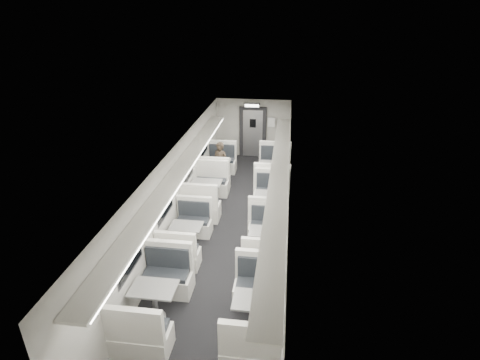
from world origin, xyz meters
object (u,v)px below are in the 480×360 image
(booth_left_a, at_px, (218,170))
(booth_right_c, at_px, (265,242))
(booth_left_c, at_px, (187,237))
(booth_right_d, at_px, (256,315))
(booth_right_a, at_px, (273,174))
(booth_left_b, at_px, (206,193))
(booth_right_b, at_px, (269,205))
(vestibule_door, at_px, (253,133))
(booth_left_d, at_px, (155,302))
(passenger, at_px, (220,164))
(exit_sign, at_px, (252,105))

(booth_left_a, relative_size, booth_right_c, 1.12)
(booth_left_c, relative_size, booth_right_d, 0.92)
(booth_left_c, relative_size, booth_right_a, 0.83)
(booth_right_c, bearing_deg, booth_left_b, 130.11)
(booth_right_b, bearing_deg, booth_left_b, 166.79)
(booth_right_d, relative_size, vestibule_door, 1.02)
(booth_left_a, xyz_separation_m, booth_right_a, (2.00, -0.20, 0.03))
(booth_left_d, bearing_deg, booth_left_b, 90.00)
(booth_left_a, height_order, booth_right_a, booth_right_a)
(booth_right_a, bearing_deg, passenger, -174.46)
(booth_right_a, bearing_deg, booth_right_b, -90.00)
(booth_left_c, relative_size, vestibule_door, 0.94)
(booth_left_c, height_order, booth_right_b, booth_right_b)
(passenger, height_order, vestibule_door, vestibule_door)
(passenger, distance_m, exit_sign, 3.01)
(passenger, bearing_deg, booth_left_b, -75.86)
(booth_right_d, height_order, exit_sign, exit_sign)
(booth_left_b, xyz_separation_m, exit_sign, (1.00, 4.03, 1.87))
(booth_left_a, height_order, booth_left_b, booth_left_b)
(passenger, relative_size, exit_sign, 2.52)
(booth_left_d, distance_m, booth_right_b, 4.77)
(passenger, bearing_deg, booth_right_a, 25.73)
(booth_left_a, distance_m, booth_right_d, 7.08)
(booth_right_a, height_order, booth_right_c, booth_right_a)
(booth_right_b, height_order, vestibule_door, vestibule_door)
(booth_left_d, xyz_separation_m, exit_sign, (1.00, 8.83, 1.89))
(booth_left_a, relative_size, booth_right_b, 1.03)
(booth_right_b, distance_m, exit_sign, 4.98)
(booth_left_c, xyz_separation_m, booth_right_d, (2.00, -2.48, 0.03))
(booth_left_b, relative_size, exit_sign, 3.68)
(exit_sign, bearing_deg, booth_left_a, -115.51)
(booth_left_b, xyz_separation_m, booth_left_c, (0.00, -2.38, -0.06))
(exit_sign, bearing_deg, booth_left_c, -98.87)
(passenger, bearing_deg, booth_right_d, -53.84)
(exit_sign, bearing_deg, vestibule_door, 90.00)
(booth_left_b, xyz_separation_m, booth_left_d, (0.00, -4.80, -0.02))
(booth_right_c, distance_m, vestibule_door, 7.00)
(booth_left_b, xyz_separation_m, booth_right_c, (2.00, -2.37, -0.06))
(booth_left_d, xyz_separation_m, booth_right_c, (2.00, 2.42, -0.04))
(booth_left_b, relative_size, booth_right_c, 1.17)
(booth_right_a, bearing_deg, vestibule_door, 109.74)
(booth_left_b, distance_m, booth_right_d, 5.25)
(booth_right_b, xyz_separation_m, vestibule_door, (-1.00, 4.99, 0.66))
(booth_left_c, distance_m, passenger, 3.96)
(vestibule_door, bearing_deg, booth_left_d, -96.13)
(exit_sign, bearing_deg, passenger, -108.64)
(booth_left_a, xyz_separation_m, exit_sign, (1.00, 2.10, 1.89))
(booth_right_b, bearing_deg, exit_sign, 102.53)
(booth_left_a, relative_size, vestibule_door, 1.05)
(booth_left_d, distance_m, vestibule_door, 9.39)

